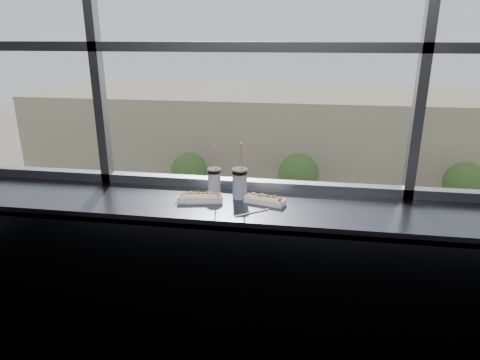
# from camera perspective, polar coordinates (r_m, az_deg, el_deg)

# --- Properties ---
(wall_back_lower) EXTENTS (6.00, 0.00, 6.00)m
(wall_back_lower) POSITION_cam_1_polar(r_m,az_deg,el_deg) (3.08, 1.23, -10.80)
(wall_back_lower) COLOR black
(wall_back_lower) RESTS_ON ground
(counter) EXTENTS (6.00, 0.55, 0.06)m
(counter) POSITION_cam_1_polar(r_m,az_deg,el_deg) (2.60, 0.46, -3.78)
(counter) COLOR #474A51
(counter) RESTS_ON ground
(counter_fascia) EXTENTS (6.00, 0.04, 1.04)m
(counter_fascia) POSITION_cam_1_polar(r_m,az_deg,el_deg) (2.63, -0.45, -16.43)
(counter_fascia) COLOR #474A51
(counter_fascia) RESTS_ON ground
(hotdog_tray_left) EXTENTS (0.28, 0.14, 0.07)m
(hotdog_tray_left) POSITION_cam_1_polar(r_m,az_deg,el_deg) (2.62, -5.31, -2.31)
(hotdog_tray_left) COLOR white
(hotdog_tray_left) RESTS_ON counter
(hotdog_tray_right) EXTENTS (0.26, 0.14, 0.06)m
(hotdog_tray_right) POSITION_cam_1_polar(r_m,az_deg,el_deg) (2.59, 3.30, -2.62)
(hotdog_tray_right) COLOR white
(hotdog_tray_right) RESTS_ON counter
(soda_cup_left) EXTENTS (0.09, 0.09, 0.32)m
(soda_cup_left) POSITION_cam_1_polar(r_m,az_deg,el_deg) (2.72, -3.46, 0.02)
(soda_cup_left) COLOR white
(soda_cup_left) RESTS_ON counter
(soda_cup_right) EXTENTS (0.10, 0.10, 0.36)m
(soda_cup_right) POSITION_cam_1_polar(r_m,az_deg,el_deg) (2.65, -0.04, -0.25)
(soda_cup_right) COLOR white
(soda_cup_right) RESTS_ON counter
(loose_straw) EXTENTS (0.18, 0.14, 0.01)m
(loose_straw) POSITION_cam_1_polar(r_m,az_deg,el_deg) (2.45, 1.59, -4.38)
(loose_straw) COLOR white
(loose_straw) RESTS_ON counter
(wrapper) EXTENTS (0.10, 0.07, 0.02)m
(wrapper) POSITION_cam_1_polar(r_m,az_deg,el_deg) (2.63, -7.82, -2.76)
(wrapper) COLOR silver
(wrapper) RESTS_ON counter
(plaza_ground) EXTENTS (120.00, 120.00, 0.00)m
(plaza_ground) POSITION_cam_1_polar(r_m,az_deg,el_deg) (47.97, 8.41, 2.77)
(plaza_ground) COLOR gray
(plaza_ground) RESTS_ON ground
(street_asphalt) EXTENTS (80.00, 10.00, 0.06)m
(street_asphalt) POSITION_cam_1_polar(r_m,az_deg,el_deg) (26.14, 7.30, -11.31)
(street_asphalt) COLOR black
(street_asphalt) RESTS_ON plaza_ground
(far_sidewalk) EXTENTS (80.00, 6.00, 0.04)m
(far_sidewalk) POSITION_cam_1_polar(r_m,az_deg,el_deg) (33.31, 7.84, -4.46)
(far_sidewalk) COLOR gray
(far_sidewalk) RESTS_ON plaza_ground
(far_building) EXTENTS (50.00, 14.00, 8.00)m
(far_building) POSITION_cam_1_polar(r_m,az_deg,el_deg) (41.65, 8.51, 6.00)
(far_building) COLOR gray
(far_building) RESTS_ON plaza_ground
(car_near_d) EXTENTS (2.93, 5.85, 1.88)m
(car_near_d) POSITION_cam_1_polar(r_m,az_deg,el_deg) (23.17, 25.04, -14.59)
(car_near_d) COLOR #B6AB95
(car_near_d) RESTS_ON street_asphalt
(car_near_b) EXTENTS (2.87, 6.19, 2.02)m
(car_near_b) POSITION_cam_1_polar(r_m,az_deg,el_deg) (22.98, -7.61, -12.88)
(car_near_b) COLOR #383838
(car_near_b) RESTS_ON street_asphalt
(car_near_c) EXTENTS (3.53, 6.87, 2.20)m
(car_near_c) POSITION_cam_1_polar(r_m,az_deg,el_deg) (22.18, 4.09, -13.76)
(car_near_c) COLOR brown
(car_near_c) RESTS_ON street_asphalt
(car_far_a) EXTENTS (3.30, 6.37, 2.03)m
(car_far_a) POSITION_cam_1_polar(r_m,az_deg,el_deg) (31.19, -12.08, -4.27)
(car_far_a) COLOR black
(car_far_a) RESTS_ON street_asphalt
(car_far_b) EXTENTS (2.81, 5.77, 1.86)m
(car_far_b) POSITION_cam_1_polar(r_m,az_deg,el_deg) (29.33, 12.36, -6.00)
(car_far_b) COLOR #A63709
(car_far_b) RESTS_ON street_asphalt
(pedestrian_d) EXTENTS (0.74, 0.99, 2.22)m
(pedestrian_d) POSITION_cam_1_polar(r_m,az_deg,el_deg) (33.33, 20.49, -3.43)
(pedestrian_d) COLOR #66605B
(pedestrian_d) RESTS_ON far_sidewalk
(pedestrian_a) EXTENTS (1.00, 0.75, 2.26)m
(pedestrian_a) POSITION_cam_1_polar(r_m,az_deg,el_deg) (33.69, -4.46, -1.96)
(pedestrian_a) COLOR #66605B
(pedestrian_a) RESTS_ON far_sidewalk
(pedestrian_c) EXTENTS (0.98, 0.74, 2.21)m
(pedestrian_c) POSITION_cam_1_polar(r_m,az_deg,el_deg) (33.50, 18.40, -3.08)
(pedestrian_c) COLOR #66605B
(pedestrian_c) RESTS_ON far_sidewalk
(tree_left) EXTENTS (2.86, 2.86, 4.46)m
(tree_left) POSITION_cam_1_polar(r_m,az_deg,el_deg) (33.47, -6.77, 1.19)
(tree_left) COLOR #47382B
(tree_left) RESTS_ON far_sidewalk
(tree_center) EXTENTS (3.06, 3.06, 4.78)m
(tree_center) POSITION_cam_1_polar(r_m,az_deg,el_deg) (32.19, 7.78, 0.83)
(tree_center) COLOR #47382B
(tree_center) RESTS_ON far_sidewalk
(tree_right) EXTENTS (2.97, 2.97, 4.65)m
(tree_right) POSITION_cam_1_polar(r_m,az_deg,el_deg) (34.09, 27.78, -0.37)
(tree_right) COLOR #47382B
(tree_right) RESTS_ON far_sidewalk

